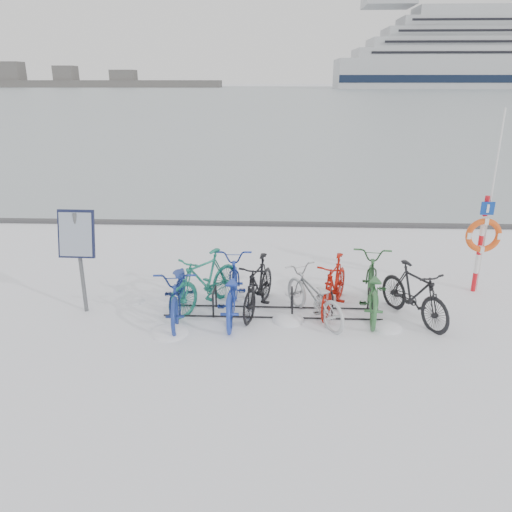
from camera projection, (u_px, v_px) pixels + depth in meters
ground at (272, 313)px, 9.31m from camera, size 900.00×900.00×0.00m
ice_sheet at (279, 93)px, 155.19m from camera, size 400.00×298.00×0.02m
quay_edge at (275, 224)px, 14.85m from camera, size 400.00×0.25×0.10m
bike_rack at (272, 304)px, 9.25m from camera, size 4.00×0.48×0.46m
info_board at (77, 240)px, 8.90m from camera, size 0.66×0.26×1.96m
lifebuoy_station at (483, 235)px, 9.82m from camera, size 0.70×0.22×3.63m
cruise_ferry at (501, 57)px, 218.03m from camera, size 145.29×27.39×47.74m
shoreline at (44, 82)px, 258.23m from camera, size 180.00×12.00×9.50m
bike_0 at (179, 288)px, 9.04m from camera, size 0.91×2.11×1.08m
bike_1 at (205, 279)px, 9.40m from camera, size 1.51×1.83×1.12m
bike_2 at (231, 286)px, 9.13m from camera, size 0.77×2.08×1.08m
bike_3 at (258, 284)px, 9.27m from camera, size 0.93×1.83×1.06m
bike_4 at (314, 294)px, 8.97m from camera, size 1.44×1.86×0.94m
bike_5 at (334, 283)px, 9.34m from camera, size 1.05×1.80×1.04m
bike_6 at (372, 284)px, 9.22m from camera, size 0.98×2.15×1.09m
bike_7 at (415, 292)px, 8.92m from camera, size 1.25×1.80×1.06m
snow_drifts at (258, 316)px, 9.17m from camera, size 5.19×2.23×0.22m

